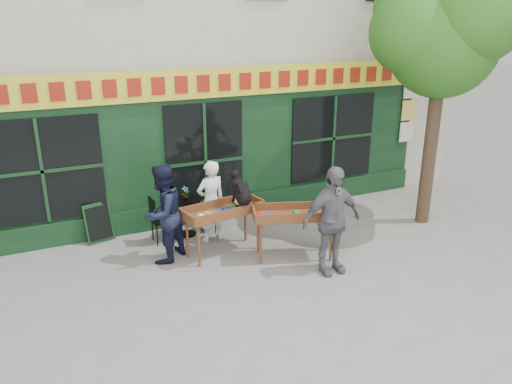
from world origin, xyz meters
The scene contains 13 objects.
ground centered at (0.00, 0.00, 0.00)m, with size 80.00×80.00×0.00m, color slate.
street_tree centered at (4.34, 0.36, 4.11)m, with size 3.05×2.90×5.60m.
book_cart_center centered at (-0.25, 0.67, 0.82)m, with size 1.59×0.89×0.99m.
dog centered at (0.10, 0.62, 1.29)m, with size 0.34×0.60×0.60m, color black, non-canonical shape.
woman centered at (-0.25, 1.32, 0.83)m, with size 0.60×0.40×1.66m, color white.
book_cart_right centered at (0.89, -0.04, 0.82)m, with size 1.62×1.08×0.99m.
man_right centered at (1.19, -0.79, 0.97)m, with size 1.13×0.47×1.93m, color #5F5E63.
bistro_table centered at (-0.63, 1.75, 0.54)m, with size 0.60×0.60×0.76m.
bistro_chair_left centered at (-1.27, 1.65, 0.56)m, with size 0.39×0.38×0.95m.
bistro_chair_right centered at (-0.02, 1.87, 0.56)m, with size 0.51×0.51×0.95m.
potted_plant centered at (-0.63, 1.75, 0.91)m, with size 0.16×0.11×0.30m, color gray.
man_left centered at (-1.33, 0.85, 0.92)m, with size 0.89×0.70×1.84m, color black.
chalkboard centered at (-2.31, 2.19, 0.40)m, with size 0.59×0.32×0.79m.
Camera 1 is at (-3.29, -7.42, 4.27)m, focal length 35.00 mm.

